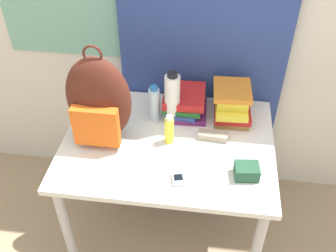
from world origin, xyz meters
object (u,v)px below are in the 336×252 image
at_px(sunglasses_case, 213,136).
at_px(backpack, 99,102).
at_px(book_stack_left, 185,102).
at_px(cell_phone, 178,178).
at_px(water_bottle, 154,104).
at_px(sunscreen_bottle, 169,130).
at_px(camera_pouch, 247,171).
at_px(book_stack_center, 232,103).
at_px(sports_bottle, 172,99).

bearing_deg(sunglasses_case, backpack, -173.81).
xyz_separation_m(backpack, book_stack_left, (0.39, 0.26, -0.16)).
height_order(cell_phone, sunglasses_case, sunglasses_case).
distance_m(book_stack_left, water_bottle, 0.18).
relative_size(sunscreen_bottle, camera_pouch, 1.37).
bearing_deg(book_stack_center, backpack, -157.82).
xyz_separation_m(water_bottle, sunglasses_case, (0.32, -0.12, -0.08)).
height_order(book_stack_left, sports_bottle, sports_bottle).
distance_m(book_stack_left, sunscreen_bottle, 0.26).
bearing_deg(book_stack_center, water_bottle, -168.61).
height_order(book_stack_left, water_bottle, water_bottle).
bearing_deg(cell_phone, sunscreen_bottle, 106.37).
relative_size(book_stack_left, sports_bottle, 0.90).
bearing_deg(book_stack_center, sports_bottle, -164.93).
xyz_separation_m(sunglasses_case, camera_pouch, (0.16, -0.24, 0.01)).
distance_m(book_stack_center, water_bottle, 0.42).
distance_m(book_stack_center, sunscreen_bottle, 0.40).
bearing_deg(sunscreen_bottle, book_stack_left, 78.03).
distance_m(backpack, camera_pouch, 0.77).
height_order(sunscreen_bottle, cell_phone, sunscreen_bottle).
height_order(water_bottle, sports_bottle, sports_bottle).
bearing_deg(cell_phone, camera_pouch, 11.57).
relative_size(book_stack_center, water_bottle, 1.35).
bearing_deg(sunscreen_bottle, book_stack_center, 39.47).
height_order(backpack, sunscreen_bottle, backpack).
bearing_deg(sunscreen_bottle, camera_pouch, -26.48).
distance_m(sunscreen_bottle, sunglasses_case, 0.23).
relative_size(book_stack_left, sunscreen_bottle, 1.67).
bearing_deg(backpack, water_bottle, 37.27).
bearing_deg(cell_phone, sports_bottle, 101.06).
height_order(book_stack_center, sunscreen_bottle, book_stack_center).
relative_size(book_stack_center, camera_pouch, 2.42).
height_order(book_stack_center, sunglasses_case, book_stack_center).
distance_m(sports_bottle, camera_pouch, 0.54).
bearing_deg(book_stack_center, sunglasses_case, -113.44).
distance_m(book_stack_left, sports_bottle, 0.13).
relative_size(sports_bottle, sunscreen_bottle, 1.86).
distance_m(backpack, book_stack_left, 0.50).
relative_size(cell_phone, sunglasses_case, 0.62).
bearing_deg(sunscreen_bottle, sports_bottle, 92.70).
distance_m(book_stack_center, sports_bottle, 0.33).
relative_size(backpack, sports_bottle, 1.74).
bearing_deg(book_stack_left, sports_bottle, -126.12).
xyz_separation_m(book_stack_center, sunglasses_case, (-0.09, -0.20, -0.07)).
xyz_separation_m(sports_bottle, cell_phone, (0.08, -0.42, -0.14)).
xyz_separation_m(water_bottle, sunscreen_bottle, (0.10, -0.17, -0.02)).
relative_size(backpack, book_stack_center, 1.83).
bearing_deg(water_bottle, sunscreen_bottle, -59.20).
height_order(sunscreen_bottle, sunglasses_case, sunscreen_bottle).
bearing_deg(water_bottle, backpack, -142.73).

